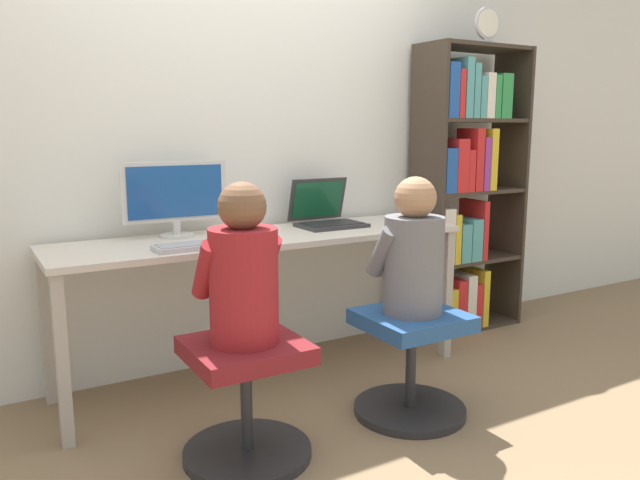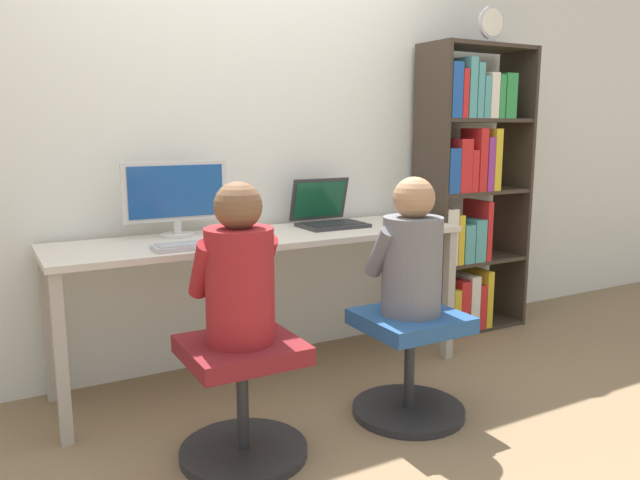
# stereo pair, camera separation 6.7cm
# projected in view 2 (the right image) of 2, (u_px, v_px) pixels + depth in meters

# --- Properties ---
(ground_plane) EXTENTS (14.00, 14.00, 0.00)m
(ground_plane) POSITION_uv_depth(u_px,v_px,m) (291.00, 396.00, 3.09)
(ground_plane) COLOR #846B4C
(wall_back) EXTENTS (10.00, 0.05, 2.60)m
(wall_back) POSITION_uv_depth(u_px,v_px,m) (236.00, 130.00, 3.41)
(wall_back) COLOR silver
(wall_back) RESTS_ON ground_plane
(desk) EXTENTS (2.14, 0.57, 0.77)m
(desk) POSITION_uv_depth(u_px,v_px,m) (265.00, 250.00, 3.22)
(desk) COLOR beige
(desk) RESTS_ON ground_plane
(desktop_monitor) EXTENTS (0.53, 0.17, 0.38)m
(desktop_monitor) POSITION_uv_depth(u_px,v_px,m) (176.00, 196.00, 3.11)
(desktop_monitor) COLOR beige
(desktop_monitor) RESTS_ON desk
(laptop) EXTENTS (0.35, 0.32, 0.26)m
(laptop) POSITION_uv_depth(u_px,v_px,m) (328.00, 216.00, 3.48)
(laptop) COLOR #2D2D30
(laptop) RESTS_ON desk
(keyboard) EXTENTS (0.40, 0.15, 0.03)m
(keyboard) POSITION_uv_depth(u_px,v_px,m) (197.00, 245.00, 2.85)
(keyboard) COLOR #B2B2B7
(keyboard) RESTS_ON desk
(computer_mouse_by_keyboard) EXTENTS (0.06, 0.11, 0.03)m
(computer_mouse_by_keyboard) POSITION_uv_depth(u_px,v_px,m) (251.00, 238.00, 3.00)
(computer_mouse_by_keyboard) COLOR silver
(computer_mouse_by_keyboard) RESTS_ON desk
(office_chair_left) EXTENTS (0.52, 0.52, 0.49)m
(office_chair_left) POSITION_uv_depth(u_px,v_px,m) (242.00, 394.00, 2.49)
(office_chair_left) COLOR #262628
(office_chair_left) RESTS_ON ground_plane
(office_chair_right) EXTENTS (0.52, 0.52, 0.49)m
(office_chair_right) POSITION_uv_depth(u_px,v_px,m) (410.00, 360.00, 2.86)
(office_chair_right) COLOR #262628
(office_chair_right) RESTS_ON ground_plane
(person_at_monitor) EXTENTS (0.33, 0.30, 0.63)m
(person_at_monitor) POSITION_uv_depth(u_px,v_px,m) (239.00, 272.00, 2.40)
(person_at_monitor) COLOR maroon
(person_at_monitor) RESTS_ON office_chair_left
(person_at_laptop) EXTENTS (0.33, 0.29, 0.62)m
(person_at_laptop) POSITION_uv_depth(u_px,v_px,m) (412.00, 254.00, 2.77)
(person_at_laptop) COLOR slate
(person_at_laptop) RESTS_ON office_chair_right
(bookshelf) EXTENTS (0.74, 0.33, 1.82)m
(bookshelf) POSITION_uv_depth(u_px,v_px,m) (466.00, 194.00, 3.96)
(bookshelf) COLOR #382D23
(bookshelf) RESTS_ON ground_plane
(desk_clock) EXTENTS (0.19, 0.03, 0.21)m
(desk_clock) POSITION_uv_depth(u_px,v_px,m) (491.00, 24.00, 3.75)
(desk_clock) COLOR #B2B2B7
(desk_clock) RESTS_ON bookshelf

